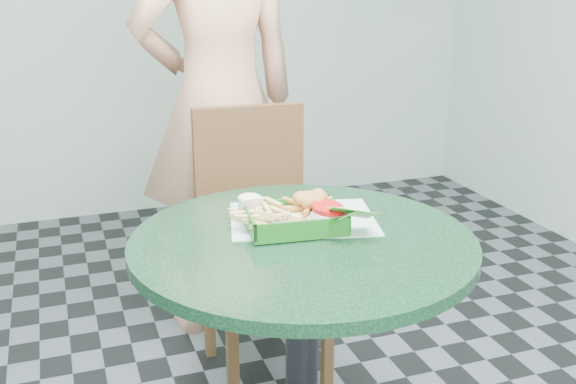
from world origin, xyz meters
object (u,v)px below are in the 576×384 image
object	(u,v)px
cafe_table	(302,309)
sauce_ramekin	(247,211)
food_basket	(295,230)
diner_person	(218,54)
dining_chair	(258,224)
crab_sandwich	(309,211)

from	to	relation	value
cafe_table	sauce_ramekin	size ratio (longest dim) A/B	14.22
food_basket	sauce_ramekin	distance (m)	0.13
diner_person	sauce_ramekin	bearing A→B (deg)	72.16
dining_chair	crab_sandwich	size ratio (longest dim) A/B	7.18
diner_person	food_basket	world-z (taller)	diner_person
cafe_table	crab_sandwich	world-z (taller)	crab_sandwich
dining_chair	cafe_table	bearing A→B (deg)	-95.00
sauce_ramekin	cafe_table	bearing A→B (deg)	-55.64
dining_chair	crab_sandwich	bearing A→B (deg)	-91.73
food_basket	sauce_ramekin	size ratio (longest dim) A/B	4.01
diner_person	dining_chair	bearing A→B (deg)	88.59
crab_sandwich	food_basket	bearing A→B (deg)	-147.72
crab_sandwich	sauce_ramekin	bearing A→B (deg)	160.23
cafe_table	dining_chair	world-z (taller)	dining_chair
dining_chair	food_basket	distance (m)	0.70
food_basket	diner_person	bearing A→B (deg)	86.26
dining_chair	crab_sandwich	world-z (taller)	dining_chair
diner_person	food_basket	size ratio (longest dim) A/B	9.33
dining_chair	sauce_ramekin	distance (m)	0.66
crab_sandwich	sauce_ramekin	distance (m)	0.15
cafe_table	diner_person	bearing A→B (deg)	86.44
diner_person	food_basket	distance (m)	1.04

